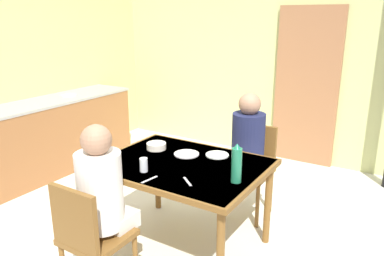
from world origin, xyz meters
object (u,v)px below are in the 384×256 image
(water_bottle_green_near, at_px, (237,164))
(serving_bowl_center, at_px, (156,146))
(person_far_diner, at_px, (247,140))
(kitchen_counter, at_px, (51,136))
(dining_table, at_px, (182,171))
(person_near_diner, at_px, (101,188))
(chair_near_diner, at_px, (89,236))
(chair_far_diner, at_px, (252,164))

(water_bottle_green_near, relative_size, serving_bowl_center, 1.67)
(person_far_diner, bearing_deg, water_bottle_green_near, 108.42)
(kitchen_counter, distance_m, dining_table, 2.36)
(person_near_diner, bearing_deg, dining_table, 76.87)
(dining_table, bearing_deg, serving_bowl_center, 157.53)
(person_near_diner, relative_size, person_far_diner, 1.00)
(dining_table, relative_size, person_near_diner, 1.68)
(chair_near_diner, xyz_separation_m, water_bottle_green_near, (0.68, 0.75, 0.39))
(chair_far_diner, bearing_deg, chair_near_diner, 76.33)
(dining_table, height_order, chair_near_diner, chair_near_diner)
(dining_table, xyz_separation_m, chair_near_diner, (-0.17, -0.85, -0.18))
(person_far_diner, height_order, serving_bowl_center, person_far_diner)
(serving_bowl_center, bearing_deg, kitchen_counter, 169.12)
(person_far_diner, xyz_separation_m, water_bottle_green_near, (0.27, -0.81, 0.10))
(kitchen_counter, distance_m, chair_near_diner, 2.53)
(chair_far_diner, bearing_deg, serving_bowl_center, 48.59)
(chair_far_diner, distance_m, person_far_diner, 0.31)
(person_far_diner, bearing_deg, dining_table, 70.90)
(chair_near_diner, xyz_separation_m, person_near_diner, (-0.00, 0.14, 0.28))
(dining_table, distance_m, chair_far_diner, 0.90)
(water_bottle_green_near, xyz_separation_m, serving_bowl_center, (-0.88, 0.25, -0.11))
(chair_near_diner, height_order, person_far_diner, person_far_diner)
(chair_far_diner, xyz_separation_m, person_far_diner, (-0.00, -0.14, 0.28))
(kitchen_counter, bearing_deg, person_near_diner, -30.18)
(chair_far_diner, xyz_separation_m, serving_bowl_center, (-0.61, -0.70, 0.28))
(dining_table, xyz_separation_m, person_near_diner, (-0.17, -0.71, 0.10))
(chair_near_diner, bearing_deg, person_near_diner, 90.00)
(person_far_diner, bearing_deg, serving_bowl_center, 42.36)
(person_far_diner, relative_size, serving_bowl_center, 4.53)
(chair_far_diner, relative_size, person_near_diner, 1.13)
(kitchen_counter, relative_size, chair_near_diner, 2.61)
(kitchen_counter, xyz_separation_m, person_near_diner, (2.12, -1.23, 0.33))
(dining_table, xyz_separation_m, water_bottle_green_near, (0.52, -0.10, 0.21))
(kitchen_counter, relative_size, dining_table, 1.76)
(kitchen_counter, height_order, dining_table, kitchen_counter)
(dining_table, height_order, person_near_diner, person_near_diner)
(dining_table, distance_m, water_bottle_green_near, 0.56)
(dining_table, height_order, serving_bowl_center, serving_bowl_center)
(kitchen_counter, height_order, chair_far_diner, kitchen_counter)
(chair_near_diner, relative_size, water_bottle_green_near, 3.07)
(person_near_diner, bearing_deg, person_far_diner, 73.84)
(water_bottle_green_near, height_order, serving_bowl_center, water_bottle_green_near)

